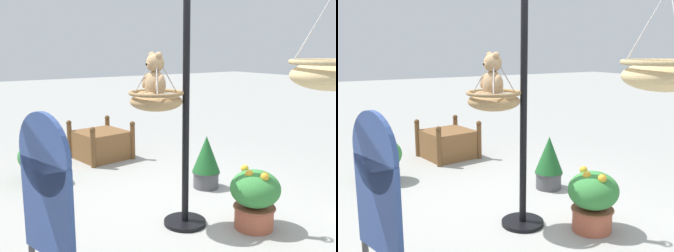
# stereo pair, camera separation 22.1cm
# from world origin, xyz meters

# --- Properties ---
(ground_plane) EXTENTS (40.00, 40.00, 0.00)m
(ground_plane) POSITION_xyz_m (0.00, 0.00, 0.00)
(ground_plane) COLOR #9E9E99
(display_pole_central) EXTENTS (0.44, 0.44, 2.31)m
(display_pole_central) POSITION_xyz_m (-0.15, -0.02, 0.70)
(display_pole_central) COLOR black
(display_pole_central) RESTS_ON ground
(hanging_basket_with_teddy) EXTENTS (0.54, 0.54, 0.55)m
(hanging_basket_with_teddy) POSITION_xyz_m (-0.00, 0.23, 1.31)
(hanging_basket_with_teddy) COLOR #A37F51
(teddy_bear) EXTENTS (0.32, 0.28, 0.46)m
(teddy_bear) POSITION_xyz_m (-0.00, 0.25, 1.51)
(teddy_bear) COLOR tan
(hanging_basket_left_high) EXTENTS (0.60, 0.60, 0.71)m
(hanging_basket_left_high) POSITION_xyz_m (-1.56, -0.25, 1.63)
(hanging_basket_left_high) COLOR tan
(wooden_planter_box) EXTENTS (0.93, 0.92, 0.64)m
(wooden_planter_box) POSITION_xyz_m (2.65, -0.36, 0.25)
(wooden_planter_box) COLOR brown
(wooden_planter_box) RESTS_ON ground
(potted_plant_flowering_red) EXTENTS (0.36, 0.36, 0.70)m
(potted_plant_flowering_red) POSITION_xyz_m (0.58, -0.90, 0.35)
(potted_plant_flowering_red) COLOR #4C4C51
(potted_plant_flowering_red) RESTS_ON ground
(potted_plant_tall_leafy) EXTENTS (0.51, 0.51, 0.58)m
(potted_plant_tall_leafy) POSITION_xyz_m (1.99, 0.87, 0.31)
(potted_plant_tall_leafy) COLOR #4C4C51
(potted_plant_tall_leafy) RESTS_ON ground
(potted_plant_small_succulent) EXTENTS (0.51, 0.51, 0.63)m
(potted_plant_small_succulent) POSITION_xyz_m (-0.62, -0.55, 0.33)
(potted_plant_small_succulent) COLOR #AD563D
(potted_plant_small_succulent) RESTS_ON ground
(display_sign_board) EXTENTS (0.60, 0.19, 1.38)m
(display_sign_board) POSITION_xyz_m (-0.54, 1.51, 0.82)
(display_sign_board) COLOR #334C8C
(display_sign_board) RESTS_ON ground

